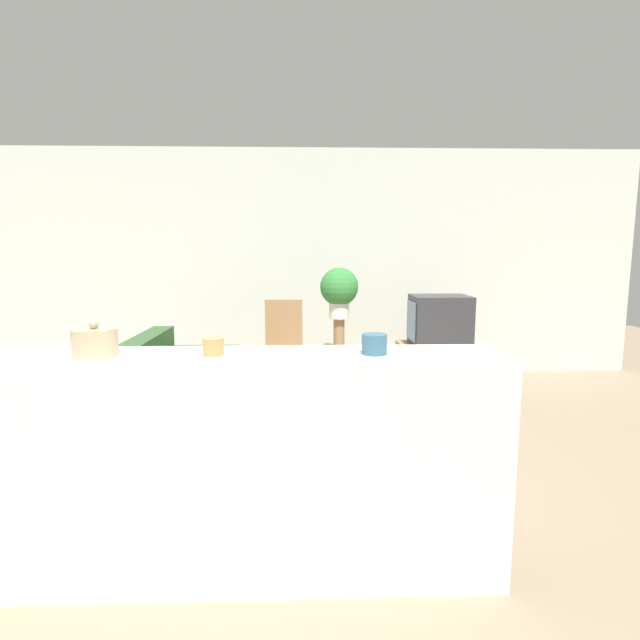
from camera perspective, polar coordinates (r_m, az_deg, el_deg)
ground_plane at (r=3.09m, az=-11.14°, el=-21.69°), size 14.00×14.00×0.00m
wall_back at (r=6.09m, az=-6.31°, el=6.44°), size 9.00×0.06×2.70m
couch at (r=4.37m, az=-17.07°, el=-8.96°), size 0.85×2.02×0.75m
tv_stand at (r=5.38m, az=13.35°, el=-5.59°), size 0.80×0.58×0.54m
television at (r=5.28m, az=13.47°, el=-0.04°), size 0.59×0.47×0.51m
wooden_chair at (r=5.26m, az=-4.19°, el=-2.66°), size 0.44×0.44×0.99m
plant_stand at (r=5.50m, az=2.17°, el=-3.81°), size 0.12×0.12×0.78m
potted_plant at (r=5.40m, az=2.21°, el=3.54°), size 0.41×0.41×0.55m
foreground_counter at (r=2.48m, az=-13.14°, el=-15.97°), size 2.76×0.44×1.06m
decorative_bowl at (r=2.44m, az=-24.33°, el=-2.32°), size 0.19×0.19×0.17m
candle_jar at (r=2.29m, az=-12.11°, el=-3.00°), size 0.10×0.10×0.08m
coffee_tin at (r=2.28m, az=6.22°, el=-2.76°), size 0.12×0.12×0.09m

